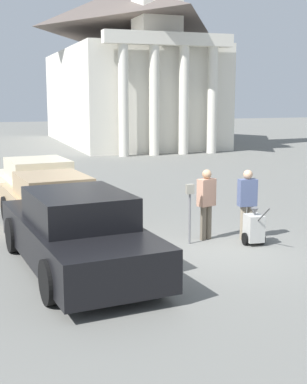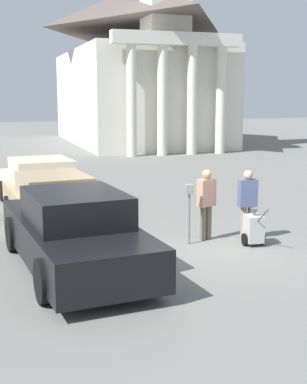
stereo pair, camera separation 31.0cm
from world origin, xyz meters
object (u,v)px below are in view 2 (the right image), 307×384
at_px(parked_car_cream, 41,185).
at_px(person_worker, 206,200).
at_px(person_supervisor, 247,201).
at_px(parked_car_black, 74,232).
at_px(church, 137,61).
at_px(parked_car_tan, 53,204).
at_px(equipment_cart, 254,228).
at_px(parking_meter, 189,203).

xyz_separation_m(parked_car_cream, person_worker, (3.26, -4.89, 0.26)).
height_order(person_worker, person_supervisor, person_worker).
height_order(parked_car_black, church, church).
bearing_deg(parked_car_tan, parked_car_black, -95.61).
height_order(person_worker, church, church).
bearing_deg(equipment_cart, parked_car_black, -168.72).
bearing_deg(parked_car_tan, parking_meter, -45.63).
bearing_deg(parked_car_black, person_supervisor, 5.77).
relative_size(parked_car_cream, person_supervisor, 2.96).
xyz_separation_m(parking_meter, church, (6.14, 25.65, 4.69)).
bearing_deg(person_worker, equipment_cart, 118.79).
xyz_separation_m(parked_car_tan, parked_car_cream, (-0.00, 2.81, 0.03)).
bearing_deg(equipment_cart, person_worker, 143.58).
bearing_deg(parked_car_cream, equipment_cart, -59.70).
relative_size(parked_car_tan, parked_car_cream, 1.03).
bearing_deg(person_worker, person_supervisor, 142.81).
xyz_separation_m(parked_car_black, parking_meter, (2.75, 0.91, 0.24)).
distance_m(parked_car_black, parked_car_tan, 3.21).
distance_m(person_worker, equipment_cart, 1.26).
xyz_separation_m(parked_car_cream, parking_meter, (2.75, -5.12, 0.28)).
distance_m(parked_car_tan, equipment_cart, 4.99).
xyz_separation_m(parked_car_cream, church, (8.89, 20.53, 4.96)).
bearing_deg(church, parked_car_black, -108.51).
height_order(parked_car_black, person_worker, person_worker).
height_order(parked_car_tan, parked_car_cream, parked_car_cream).
height_order(person_supervisor, equipment_cart, person_supervisor).
relative_size(person_worker, church, 0.08).
relative_size(parked_car_black, equipment_cart, 5.36).
bearing_deg(church, person_worker, -102.49).
height_order(parked_car_tan, equipment_cart, parked_car_tan).
distance_m(equipment_cart, church, 27.13).
bearing_deg(person_supervisor, church, -94.78).
distance_m(parked_car_cream, parking_meter, 5.82).
xyz_separation_m(person_worker, person_supervisor, (0.90, -0.30, -0.01)).
xyz_separation_m(parked_car_cream, equipment_cart, (4.09, -5.65, -0.29)).
distance_m(parked_car_tan, parked_car_cream, 2.81).
xyz_separation_m(person_worker, equipment_cart, (0.83, -0.76, -0.55)).
bearing_deg(parking_meter, equipment_cart, -21.54).
xyz_separation_m(parking_meter, equipment_cart, (1.35, -0.53, -0.57)).
height_order(person_supervisor, church, church).
xyz_separation_m(parked_car_tan, church, (8.89, 23.34, 4.99)).
distance_m(parking_meter, church, 26.79).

